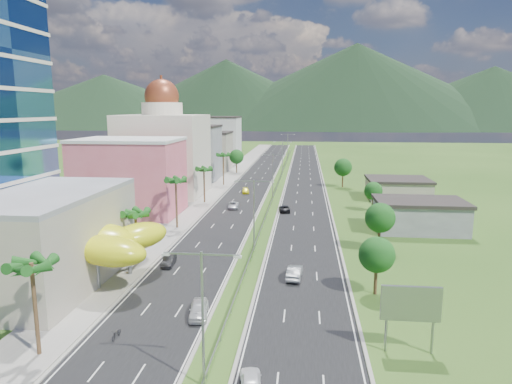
% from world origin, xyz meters
% --- Properties ---
extents(ground, '(500.00, 500.00, 0.00)m').
position_xyz_m(ground, '(0.00, 0.00, 0.00)').
color(ground, '#2D5119').
rests_on(ground, ground).
extents(road_left, '(11.00, 260.00, 0.04)m').
position_xyz_m(road_left, '(-7.50, 90.00, 0.02)').
color(road_left, black).
rests_on(road_left, ground).
extents(road_right, '(11.00, 260.00, 0.04)m').
position_xyz_m(road_right, '(7.50, 90.00, 0.02)').
color(road_right, black).
rests_on(road_right, ground).
extents(sidewalk_left, '(7.00, 260.00, 0.12)m').
position_xyz_m(sidewalk_left, '(-17.00, 90.00, 0.06)').
color(sidewalk_left, gray).
rests_on(sidewalk_left, ground).
extents(median_guardrail, '(0.10, 216.06, 0.76)m').
position_xyz_m(median_guardrail, '(0.00, 71.99, 0.62)').
color(median_guardrail, gray).
rests_on(median_guardrail, ground).
extents(streetlight_median_a, '(6.04, 0.25, 11.00)m').
position_xyz_m(streetlight_median_a, '(0.00, -25.00, 6.75)').
color(streetlight_median_a, gray).
rests_on(streetlight_median_a, ground).
extents(streetlight_median_b, '(6.04, 0.25, 11.00)m').
position_xyz_m(streetlight_median_b, '(0.00, 10.00, 6.75)').
color(streetlight_median_b, gray).
rests_on(streetlight_median_b, ground).
extents(streetlight_median_c, '(6.04, 0.25, 11.00)m').
position_xyz_m(streetlight_median_c, '(0.00, 50.00, 6.75)').
color(streetlight_median_c, gray).
rests_on(streetlight_median_c, ground).
extents(streetlight_median_d, '(6.04, 0.25, 11.00)m').
position_xyz_m(streetlight_median_d, '(0.00, 95.00, 6.75)').
color(streetlight_median_d, gray).
rests_on(streetlight_median_d, ground).
extents(streetlight_median_e, '(6.04, 0.25, 11.00)m').
position_xyz_m(streetlight_median_e, '(0.00, 140.00, 6.75)').
color(streetlight_median_e, gray).
rests_on(streetlight_median_e, ground).
extents(lime_canopy, '(18.00, 15.00, 7.40)m').
position_xyz_m(lime_canopy, '(-20.00, -4.00, 4.99)').
color(lime_canopy, '#CFD214').
rests_on(lime_canopy, ground).
extents(pink_shophouse, '(20.00, 15.00, 15.00)m').
position_xyz_m(pink_shophouse, '(-28.00, 32.00, 7.50)').
color(pink_shophouse, '#DA596C').
rests_on(pink_shophouse, ground).
extents(domed_building, '(20.00, 20.00, 28.70)m').
position_xyz_m(domed_building, '(-28.00, 55.00, 11.35)').
color(domed_building, beige).
rests_on(domed_building, ground).
extents(midrise_grey, '(16.00, 15.00, 16.00)m').
position_xyz_m(midrise_grey, '(-27.00, 80.00, 8.00)').
color(midrise_grey, gray).
rests_on(midrise_grey, ground).
extents(midrise_beige, '(16.00, 15.00, 13.00)m').
position_xyz_m(midrise_beige, '(-27.00, 102.00, 6.50)').
color(midrise_beige, '#9F9283').
rests_on(midrise_beige, ground).
extents(midrise_white, '(16.00, 15.00, 18.00)m').
position_xyz_m(midrise_white, '(-27.00, 125.00, 9.00)').
color(midrise_white, silver).
rests_on(midrise_white, ground).
extents(billboard, '(5.20, 0.35, 6.20)m').
position_xyz_m(billboard, '(17.00, -18.00, 4.42)').
color(billboard, gray).
rests_on(billboard, ground).
extents(shed_near, '(15.00, 10.00, 5.00)m').
position_xyz_m(shed_near, '(28.00, 25.00, 2.50)').
color(shed_near, gray).
rests_on(shed_near, ground).
extents(shed_far, '(14.00, 12.00, 4.40)m').
position_xyz_m(shed_far, '(30.00, 55.00, 2.20)').
color(shed_far, '#9F9283').
rests_on(shed_far, ground).
extents(palm_tree_a, '(3.60, 3.60, 9.10)m').
position_xyz_m(palm_tree_a, '(-15.50, -22.00, 8.02)').
color(palm_tree_a, '#47301C').
rests_on(palm_tree_a, ground).
extents(palm_tree_b, '(3.60, 3.60, 8.10)m').
position_xyz_m(palm_tree_b, '(-15.50, 2.00, 7.06)').
color(palm_tree_b, '#47301C').
rests_on(palm_tree_b, ground).
extents(palm_tree_c, '(3.60, 3.60, 9.60)m').
position_xyz_m(palm_tree_c, '(-15.50, 22.00, 8.50)').
color(palm_tree_c, '#47301C').
rests_on(palm_tree_c, ground).
extents(palm_tree_d, '(3.60, 3.60, 8.60)m').
position_xyz_m(palm_tree_d, '(-15.50, 45.00, 7.54)').
color(palm_tree_d, '#47301C').
rests_on(palm_tree_d, ground).
extents(palm_tree_e, '(3.60, 3.60, 9.40)m').
position_xyz_m(palm_tree_e, '(-15.50, 70.00, 8.31)').
color(palm_tree_e, '#47301C').
rests_on(palm_tree_e, ground).
extents(leafy_tree_lfar, '(4.90, 4.90, 8.05)m').
position_xyz_m(leafy_tree_lfar, '(-15.50, 95.00, 5.58)').
color(leafy_tree_lfar, '#47301C').
rests_on(leafy_tree_lfar, ground).
extents(leafy_tree_ra, '(4.20, 4.20, 6.90)m').
position_xyz_m(leafy_tree_ra, '(16.00, -5.00, 4.78)').
color(leafy_tree_ra, '#47301C').
rests_on(leafy_tree_ra, ground).
extents(leafy_tree_rb, '(4.55, 4.55, 7.47)m').
position_xyz_m(leafy_tree_rb, '(19.00, 12.00, 5.18)').
color(leafy_tree_rb, '#47301C').
rests_on(leafy_tree_rb, ground).
extents(leafy_tree_rc, '(3.85, 3.85, 6.33)m').
position_xyz_m(leafy_tree_rc, '(22.00, 40.00, 4.37)').
color(leafy_tree_rc, '#47301C').
rests_on(leafy_tree_rc, ground).
extents(leafy_tree_rd, '(4.90, 4.90, 8.05)m').
position_xyz_m(leafy_tree_rd, '(18.00, 70.00, 5.58)').
color(leafy_tree_rd, '#47301C').
rests_on(leafy_tree_rd, ground).
extents(mountain_ridge, '(860.00, 140.00, 90.00)m').
position_xyz_m(mountain_ridge, '(60.00, 450.00, 0.00)').
color(mountain_ridge, black).
rests_on(mountain_ridge, ground).
extents(car_white_near_left, '(2.59, 4.93, 1.60)m').
position_xyz_m(car_white_near_left, '(-3.20, -13.11, 0.84)').
color(car_white_near_left, silver).
rests_on(car_white_near_left, road_left).
extents(car_dark_left, '(1.76, 4.23, 1.36)m').
position_xyz_m(car_dark_left, '(-11.00, 2.05, 0.72)').
color(car_dark_left, black).
rests_on(car_dark_left, road_left).
extents(car_silver_mid_left, '(2.85, 5.19, 1.38)m').
position_xyz_m(car_silver_mid_left, '(-7.84, 39.53, 0.73)').
color(car_silver_mid_left, '#AEB1B6').
rests_on(car_silver_mid_left, road_left).
extents(car_yellow_far_left, '(2.39, 4.56, 1.26)m').
position_xyz_m(car_yellow_far_left, '(-7.58, 57.97, 0.67)').
color(car_yellow_far_left, yellow).
rests_on(car_yellow_far_left, road_left).
extents(car_white_near_right, '(2.28, 4.37, 1.42)m').
position_xyz_m(car_white_near_right, '(3.69, -25.10, 0.75)').
color(car_white_near_right, white).
rests_on(car_white_near_right, road_right).
extents(car_silver_right, '(2.10, 5.08, 1.63)m').
position_xyz_m(car_silver_right, '(6.47, -1.06, 0.86)').
color(car_silver_right, '#999CA0').
rests_on(car_silver_right, road_right).
extents(car_dark_far_right, '(2.72, 4.95, 1.31)m').
position_xyz_m(car_dark_far_right, '(3.36, 37.51, 0.70)').
color(car_dark_far_right, black).
rests_on(car_dark_far_right, road_right).
extents(motorcycle, '(0.62, 1.80, 1.13)m').
position_xyz_m(motorcycle, '(-9.90, -18.44, 0.61)').
color(motorcycle, black).
rests_on(motorcycle, road_left).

